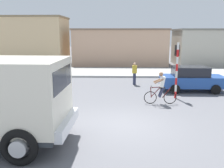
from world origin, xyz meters
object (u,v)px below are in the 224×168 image
object	(u,v)px
car_red_near	(191,79)
cyclist	(161,88)
traffic_light_pole	(177,63)
pedestrian_near_kerb	(134,73)
car_white_mid	(24,79)

from	to	relation	value
car_red_near	cyclist	bearing A→B (deg)	-129.44
traffic_light_pole	cyclist	bearing A→B (deg)	-130.33
pedestrian_near_kerb	car_red_near	bearing A→B (deg)	-27.65
traffic_light_pole	car_red_near	xyz separation A→B (m)	(1.41, 1.76, -1.25)
traffic_light_pole	car_red_near	size ratio (longest dim) A/B	0.80
cyclist	car_white_mid	distance (m)	8.78
traffic_light_pole	pedestrian_near_kerb	size ratio (longest dim) A/B	1.98
car_red_near	car_white_mid	distance (m)	10.85
car_white_mid	pedestrian_near_kerb	world-z (taller)	pedestrian_near_kerb
traffic_light_pole	pedestrian_near_kerb	world-z (taller)	traffic_light_pole
traffic_light_pole	car_white_mid	bearing A→B (deg)	171.55
cyclist	pedestrian_near_kerb	size ratio (longest dim) A/B	1.07
car_red_near	car_white_mid	world-z (taller)	same
cyclist	car_white_mid	world-z (taller)	cyclist
car_red_near	pedestrian_near_kerb	world-z (taller)	pedestrian_near_kerb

